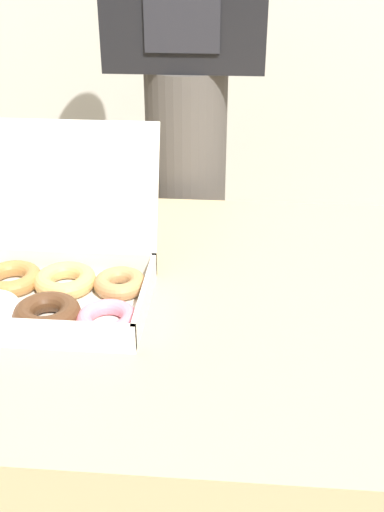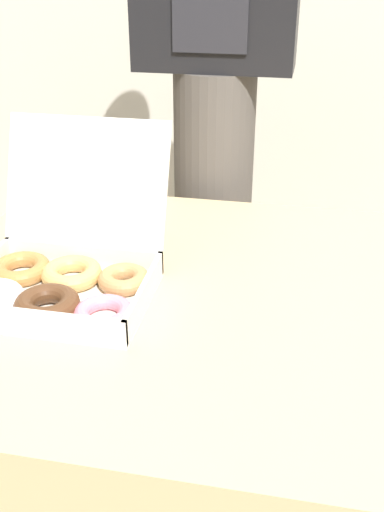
% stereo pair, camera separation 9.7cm
% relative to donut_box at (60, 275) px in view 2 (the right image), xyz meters
% --- Properties ---
extents(table, '(1.04, 0.84, 0.71)m').
position_rel_donut_box_xyz_m(table, '(0.26, 0.06, -0.39)').
color(table, tan).
rests_on(table, ground_plane).
extents(donut_box, '(0.33, 0.34, 0.27)m').
position_rel_donut_box_xyz_m(donut_box, '(0.00, 0.00, 0.00)').
color(donut_box, silver).
rests_on(donut_box, table).
extents(person_customer, '(0.37, 0.22, 1.83)m').
position_rel_donut_box_xyz_m(person_customer, '(0.16, 0.63, 0.28)').
color(person_customer, '#4C4742').
rests_on(person_customer, ground_plane).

